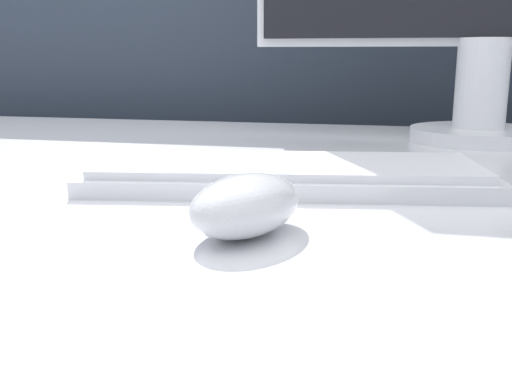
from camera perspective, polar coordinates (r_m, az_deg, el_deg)
name	(u,v)px	position (r m, az deg, el deg)	size (l,w,h in m)	color
partition_panel	(326,193)	(1.28, 6.73, -0.06)	(5.00, 0.03, 1.15)	#333D4C
computer_mouse_near	(246,205)	(0.43, -0.94, -1.23)	(0.09, 0.12, 0.04)	silver
keyboard	(288,174)	(0.59, 3.05, 1.74)	(0.41, 0.21, 0.02)	silver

